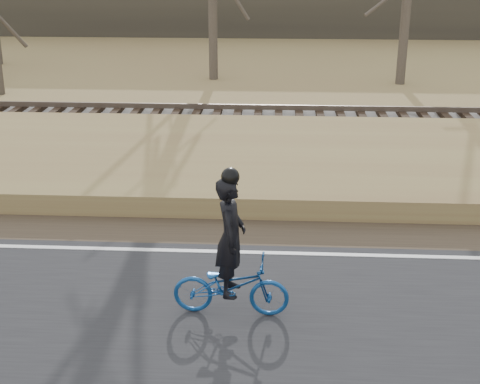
{
  "coord_description": "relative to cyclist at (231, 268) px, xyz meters",
  "views": [
    {
      "loc": [
        6.55,
        -10.56,
        5.31
      ],
      "look_at": [
        5.92,
        0.5,
        1.1
      ],
      "focal_mm": 50.0,
      "sensor_mm": 36.0,
      "label": 1
    }
  ],
  "objects": [
    {
      "name": "cyclist",
      "position": [
        0.0,
        0.0,
        0.0
      ],
      "size": [
        1.74,
        0.67,
        2.29
      ],
      "rotation": [
        0.0,
        0.0,
        1.53
      ],
      "color": "navy",
      "rests_on": "road"
    },
    {
      "name": "railroad",
      "position": [
        -5.92,
        9.86,
        -0.28
      ],
      "size": [
        120.0,
        2.4,
        0.29
      ],
      "color": "black",
      "rests_on": "ballast"
    },
    {
      "name": "embankment",
      "position": [
        -5.92,
        6.06,
        -0.59
      ],
      "size": [
        120.0,
        5.0,
        0.44
      ],
      "primitive_type": "cube",
      "color": "olive",
      "rests_on": "ground"
    },
    {
      "name": "ballast",
      "position": [
        -5.92,
        9.86,
        -0.58
      ],
      "size": [
        120.0,
        3.0,
        0.45
      ],
      "primitive_type": "cube",
      "color": "slate",
      "rests_on": "ground"
    }
  ]
}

